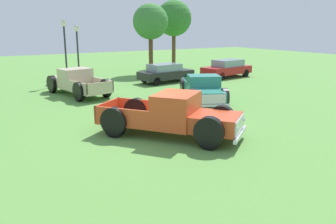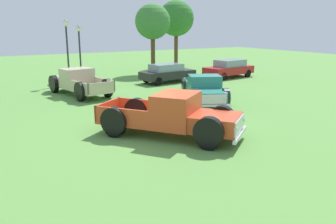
# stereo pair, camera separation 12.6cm
# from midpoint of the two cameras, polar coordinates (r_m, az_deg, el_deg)

# --- Properties ---
(ground_plane) EXTENTS (80.00, 80.00, 0.00)m
(ground_plane) POSITION_cam_midpoint_polar(r_m,az_deg,el_deg) (13.38, -1.72, -3.18)
(ground_plane) COLOR #5B9342
(pickup_truck_foreground) EXTENTS (4.65, 5.32, 1.61)m
(pickup_truck_foreground) POSITION_cam_midpoint_polar(r_m,az_deg,el_deg) (12.51, 1.90, -0.75)
(pickup_truck_foreground) COLOR #D14723
(pickup_truck_foreground) RESTS_ON ground_plane
(pickup_truck_behind_left) EXTENTS (2.74, 5.25, 1.53)m
(pickup_truck_behind_left) POSITION_cam_midpoint_polar(r_m,az_deg,el_deg) (21.24, -14.55, 4.81)
(pickup_truck_behind_left) COLOR #C6B793
(pickup_truck_behind_left) RESTS_ON ground_plane
(pickup_truck_behind_right) EXTENTS (3.58, 5.03, 1.46)m
(pickup_truck_behind_right) POSITION_cam_midpoint_polar(r_m,az_deg,el_deg) (18.21, 6.23, 3.61)
(pickup_truck_behind_right) COLOR #2D8475
(pickup_truck_behind_right) RESTS_ON ground_plane
(sedan_distant_a) EXTENTS (4.11, 2.03, 1.32)m
(sedan_distant_a) POSITION_cam_midpoint_polar(r_m,az_deg,el_deg) (24.89, 0.04, 6.46)
(sedan_distant_a) COLOR black
(sedan_distant_a) RESTS_ON ground_plane
(sedan_distant_b) EXTENTS (4.32, 2.22, 1.38)m
(sedan_distant_b) POSITION_cam_midpoint_polar(r_m,az_deg,el_deg) (27.72, 10.11, 7.08)
(sedan_distant_b) COLOR #B21E1E
(sedan_distant_b) RESTS_ON ground_plane
(lamp_post_near) EXTENTS (0.36, 0.36, 4.34)m
(lamp_post_near) POSITION_cam_midpoint_polar(r_m,az_deg,el_deg) (25.06, -16.01, 9.61)
(lamp_post_near) COLOR #2D2D33
(lamp_post_near) RESTS_ON ground_plane
(lamp_post_far) EXTENTS (0.36, 0.36, 4.00)m
(lamp_post_far) POSITION_cam_midpoint_polar(r_m,az_deg,el_deg) (26.29, -14.11, 9.52)
(lamp_post_far) COLOR #2D2D33
(lamp_post_far) RESTS_ON ground_plane
(trash_can) EXTENTS (0.59, 0.59, 0.95)m
(trash_can) POSITION_cam_midpoint_polar(r_m,az_deg,el_deg) (28.05, 1.66, 6.86)
(trash_can) COLOR #4C4C51
(trash_can) RESTS_ON ground_plane
(oak_tree_west) EXTENTS (3.36, 3.36, 6.31)m
(oak_tree_west) POSITION_cam_midpoint_polar(r_m,az_deg,el_deg) (34.06, 1.46, 15.06)
(oak_tree_west) COLOR brown
(oak_tree_west) RESTS_ON ground_plane
(oak_tree_center) EXTENTS (2.92, 2.92, 5.75)m
(oak_tree_center) POSITION_cam_midpoint_polar(r_m,az_deg,el_deg) (29.70, -2.41, 14.52)
(oak_tree_center) COLOR brown
(oak_tree_center) RESTS_ON ground_plane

